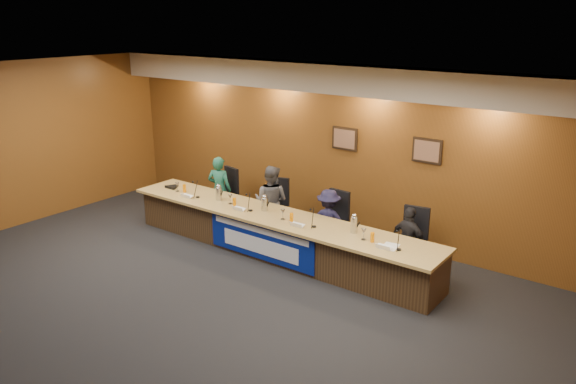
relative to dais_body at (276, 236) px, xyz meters
The scene contains 41 objects.
floor 2.43m from the dais_body, 90.00° to the right, with size 10.00×10.00×0.00m, color black.
ceiling 3.73m from the dais_body, 90.00° to the right, with size 10.00×8.00×0.04m, color silver.
wall_back 2.03m from the dais_body, 90.00° to the left, with size 10.00×0.04×3.20m, color brown.
wall_right 5.69m from the dais_body, 25.64° to the right, with size 0.04×8.00×3.20m, color brown.
soffit 2.93m from the dais_body, 90.00° to the left, with size 10.00×0.50×0.50m, color beige.
dais_body is the anchor object (origin of this frame).
dais_top 0.38m from the dais_body, 90.00° to the right, with size 6.10×0.95×0.05m, color #AA8949.
banner 0.42m from the dais_body, 90.00° to the right, with size 2.20×0.02×0.65m, color navy.
banner_text_upper 0.49m from the dais_body, 90.00° to the right, with size 2.00×0.01×0.10m, color silver.
banner_text_lower 0.43m from the dais_body, 90.00° to the right, with size 1.60×0.01×0.28m, color silver.
wall_photo_left 2.21m from the dais_body, 75.71° to the left, with size 0.52×0.04×0.42m, color black.
wall_photo_right 2.95m from the dais_body, 38.13° to the left, with size 0.52×0.04×0.42m, color black.
panelist_a 2.03m from the dais_body, 161.90° to the left, with size 0.49×0.32×1.35m, color #1B5A47.
panelist_b 0.92m from the dais_body, 133.45° to the left, with size 0.67×0.52×1.38m, color #525257.
panelist_c 0.96m from the dais_body, 42.25° to the left, with size 0.75×0.43×1.16m, color #181633.
panelist_d 2.30m from the dais_body, 15.81° to the left, with size 0.68×0.28×1.15m, color black.
office_chair_a 2.04m from the dais_body, 159.23° to the left, with size 0.48×0.48×0.08m, color black.
office_chair_b 0.94m from the dais_body, 129.23° to the left, with size 0.48×0.48×0.08m, color black.
office_chair_c 1.01m from the dais_body, 46.50° to the left, with size 0.48×0.48×0.08m, color black.
office_chair_d 2.32m from the dais_body, 18.19° to the left, with size 0.48×0.48×0.08m, color black.
nameplate_a 1.97m from the dais_body, behind, with size 0.24×0.06×0.09m, color white.
microphone_a 1.78m from the dais_body, behind, with size 0.07×0.07×0.02m, color black.
juice_glass_a 2.22m from the dais_body, behind, with size 0.06×0.06×0.15m, color orange.
water_glass_a 2.36m from the dais_body, behind, with size 0.08×0.08×0.18m, color silver.
nameplate_b 0.81m from the dais_body, 156.72° to the right, with size 0.24×0.06×0.09m, color white.
microphone_b 0.62m from the dais_body, 162.60° to the right, with size 0.07×0.07×0.02m, color black.
juice_glass_b 0.98m from the dais_body, behind, with size 0.06×0.06×0.15m, color orange.
water_glass_b 1.10m from the dais_body, behind, with size 0.08×0.08×0.18m, color silver.
nameplate_c 0.84m from the dais_body, 24.37° to the right, with size 0.24×0.06×0.09m, color white.
microphone_c 0.98m from the dais_body, ahead, with size 0.07×0.07×0.02m, color black.
juice_glass_c 0.67m from the dais_body, 17.38° to the right, with size 0.06×0.06×0.15m, color orange.
water_glass_c 0.57m from the dais_body, 27.61° to the right, with size 0.08×0.08×0.18m, color silver.
nameplate_d 2.26m from the dais_body, ahead, with size 0.24×0.06×0.09m, color white.
microphone_d 2.43m from the dais_body, ahead, with size 0.07×0.07×0.02m, color black.
juice_glass_d 2.00m from the dais_body, ahead, with size 0.06×0.06×0.15m, color orange.
water_glass_d 1.85m from the dais_body, ahead, with size 0.08×0.08×0.18m, color silver.
carafe_left 1.40m from the dais_body, behind, with size 0.12×0.12×0.24m, color silver.
carafe_mid 0.58m from the dais_body, behind, with size 0.12×0.12×0.23m, color silver.
carafe_right 1.61m from the dais_body, ahead, with size 0.12×0.12×0.26m, color silver.
speakerphone 2.59m from the dais_body, behind, with size 0.32×0.32×0.05m, color black.
paper_stack 2.27m from the dais_body, ahead, with size 0.22×0.30×0.01m, color white.
Camera 1 is at (5.60, -4.74, 4.03)m, focal length 35.00 mm.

